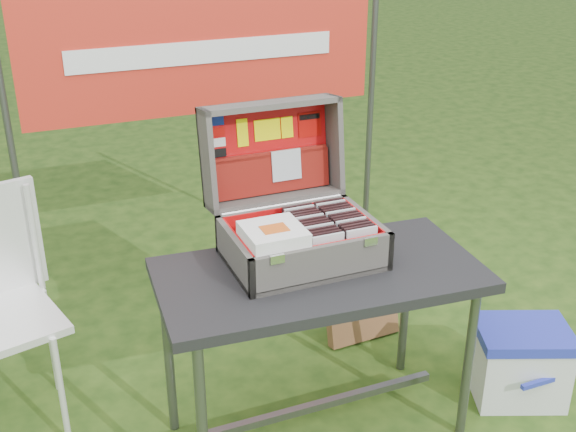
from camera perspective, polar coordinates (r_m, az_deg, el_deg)
name	(u,v)px	position (r m, az deg, el deg)	size (l,w,h in m)	color
table	(318,354)	(2.75, 2.38, -10.87)	(1.15, 0.58, 0.72)	black
table_top	(320,275)	(2.57, 2.52, -4.68)	(1.15, 0.58, 0.04)	black
table_leg_fr	(468,361)	(2.83, 14.07, -11.06)	(0.04, 0.04, 0.68)	#59595B
table_leg_bl	(169,357)	(2.81, -9.40, -10.90)	(0.04, 0.04, 0.68)	#59595B
table_leg_br	(405,302)	(3.14, 9.27, -6.74)	(0.04, 0.04, 0.68)	#59595B
table_brace	(317,406)	(2.90, 2.30, -14.74)	(1.00, 0.03, 0.03)	#59595B
suitcase	(296,190)	(2.57, 0.63, 2.10)	(0.53, 0.54, 0.51)	#646058
suitcase_base_bottom	(302,258)	(2.62, 1.12, -3.32)	(0.53, 0.38, 0.02)	#646058
suitcase_base_wall_front	(323,265)	(2.45, 2.81, -3.87)	(0.53, 0.02, 0.14)	#646058
suitcase_base_wall_back	(283,223)	(2.74, -0.37, -0.57)	(0.53, 0.02, 0.14)	#646058
suitcase_base_wall_left	(234,255)	(2.51, -4.26, -3.12)	(0.02, 0.38, 0.14)	#646058
suitcase_base_wall_right	(365,231)	(2.70, 6.14, -1.19)	(0.02, 0.38, 0.14)	#646058
suitcase_liner_floor	(302,255)	(2.61, 1.12, -3.06)	(0.49, 0.34, 0.01)	red
suitcase_latch_left	(277,259)	(2.35, -0.86, -3.43)	(0.05, 0.01, 0.03)	silver
suitcase_latch_right	(371,241)	(2.48, 6.54, -1.99)	(0.05, 0.01, 0.03)	silver
suitcase_hinge	(282,205)	(2.72, -0.46, 0.88)	(0.02, 0.02, 0.48)	silver
suitcase_lid_back	(267,149)	(2.80, -1.68, 5.28)	(0.53, 0.38, 0.02)	#646058
suitcase_lid_rim_far	(270,105)	(2.71, -1.46, 8.79)	(0.53, 0.02, 0.14)	#646058
suitcase_lid_rim_near	(275,198)	(2.78, -1.01, 1.44)	(0.53, 0.02, 0.14)	#646058
suitcase_lid_rim_left	(207,161)	(2.67, -6.40, 4.34)	(0.02, 0.38, 0.14)	#646058
suitcase_lid_rim_right	(334,144)	(2.84, 3.63, 5.71)	(0.02, 0.38, 0.14)	#646058
suitcase_lid_liner	(268,150)	(2.79, -1.58, 5.24)	(0.49, 0.34, 0.01)	red
suitcase_liner_wall_front	(322,260)	(2.45, 2.68, -3.52)	(0.49, 0.01, 0.12)	red
suitcase_liner_wall_back	(285,222)	(2.73, -0.26, -0.48)	(0.49, 0.01, 0.12)	red
suitcase_liner_wall_left	(238,252)	(2.51, -3.98, -2.85)	(0.01, 0.34, 0.12)	red
suitcase_liner_wall_right	(362,229)	(2.69, 5.90, -1.03)	(0.01, 0.34, 0.12)	red
suitcase_lid_pocket	(271,173)	(2.79, -1.33, 3.39)	(0.47, 0.15, 0.03)	maroon
suitcase_pocket_edge	(271,154)	(2.76, -1.39, 4.90)	(0.46, 0.02, 0.02)	maroon
suitcase_pocket_cd	(286,165)	(2.78, -0.14, 4.05)	(0.12, 0.12, 0.01)	silver
lid_sticker_cc_a	(217,121)	(2.70, -5.63, 7.47)	(0.05, 0.03, 0.00)	#1933B2
lid_sticker_cc_b	(218,132)	(2.70, -5.57, 6.64)	(0.05, 0.03, 0.00)	#B30905
lid_sticker_cc_c	(219,142)	(2.71, -5.50, 5.81)	(0.05, 0.03, 0.00)	white
lid_sticker_cc_d	(220,153)	(2.72, -5.43, 4.98)	(0.05, 0.03, 0.00)	black
lid_card_neon_tall	(242,133)	(2.73, -3.62, 6.58)	(0.04, 0.10, 0.00)	#F5ED02
lid_card_neon_main	(267,130)	(2.76, -1.64, 6.83)	(0.10, 0.08, 0.00)	#F5ED02
lid_card_neon_small	(287,127)	(2.79, -0.07, 7.03)	(0.05, 0.08, 0.00)	#F5ED02
lid_sticker_band	(310,124)	(2.83, 1.73, 7.24)	(0.10, 0.10, 0.00)	#B30905
lid_sticker_band_bar	(309,117)	(2.82, 1.70, 7.84)	(0.09, 0.02, 0.00)	black
cd_left_0	(328,253)	(2.48, 3.17, -2.90)	(0.12, 0.01, 0.14)	silver
cd_left_1	(325,250)	(2.49, 2.97, -2.70)	(0.12, 0.01, 0.14)	black
cd_left_2	(323,247)	(2.51, 2.76, -2.50)	(0.12, 0.01, 0.14)	black
cd_left_3	(320,245)	(2.53, 2.56, -2.30)	(0.12, 0.01, 0.14)	black
cd_left_4	(318,242)	(2.55, 2.37, -2.10)	(0.12, 0.01, 0.14)	silver
cd_left_5	(315,240)	(2.56, 2.17, -1.91)	(0.12, 0.01, 0.14)	black
cd_left_6	(313,238)	(2.58, 1.98, -1.71)	(0.12, 0.01, 0.14)	black
cd_left_7	(310,235)	(2.60, 1.79, -1.53)	(0.12, 0.01, 0.14)	black
cd_left_8	(308,233)	(2.61, 1.60, -1.34)	(0.12, 0.01, 0.14)	silver
cd_left_9	(306,231)	(2.63, 1.42, -1.16)	(0.12, 0.01, 0.14)	black
cd_left_10	(304,228)	(2.65, 1.24, -0.97)	(0.12, 0.01, 0.14)	black
cd_left_11	(301,226)	(2.67, 1.06, -0.80)	(0.12, 0.01, 0.14)	black
cd_left_12	(299,224)	(2.68, 0.88, -0.62)	(0.12, 0.01, 0.14)	silver
cd_left_13	(297,222)	(2.70, 0.70, -0.44)	(0.12, 0.01, 0.14)	black
cd_right_0	(361,246)	(2.53, 5.81, -2.38)	(0.12, 0.01, 0.14)	silver
cd_right_1	(359,244)	(2.55, 5.59, -2.18)	(0.12, 0.01, 0.14)	black
cd_right_2	(356,241)	(2.56, 5.38, -1.99)	(0.12, 0.01, 0.14)	black
cd_right_3	(353,239)	(2.58, 5.16, -1.80)	(0.12, 0.01, 0.14)	black
cd_right_4	(350,236)	(2.60, 4.95, -1.61)	(0.12, 0.01, 0.14)	silver
cd_right_5	(348,234)	(2.61, 4.75, -1.42)	(0.12, 0.01, 0.14)	black
cd_right_6	(345,232)	(2.63, 4.54, -1.24)	(0.12, 0.01, 0.14)	black
cd_right_7	(343,229)	(2.65, 4.34, -1.06)	(0.12, 0.01, 0.14)	black
cd_right_8	(340,227)	(2.66, 4.14, -0.88)	(0.12, 0.01, 0.14)	silver
cd_right_9	(338,225)	(2.68, 3.94, -0.70)	(0.12, 0.01, 0.14)	black
cd_right_10	(335,223)	(2.70, 3.74, -0.53)	(0.12, 0.01, 0.14)	black
cd_right_11	(333,220)	(2.72, 3.55, -0.35)	(0.12, 0.01, 0.14)	black
cd_right_12	(330,218)	(2.73, 3.36, -0.18)	(0.12, 0.01, 0.14)	silver
cd_right_13	(328,216)	(2.75, 3.17, -0.01)	(0.12, 0.01, 0.14)	black
songbook_0	(273,239)	(2.45, -1.16, -1.82)	(0.20, 0.20, 0.01)	white
songbook_1	(273,238)	(2.45, -1.16, -1.72)	(0.20, 0.20, 0.01)	white
songbook_2	(273,236)	(2.45, -1.16, -1.61)	(0.20, 0.20, 0.01)	white
songbook_3	(273,235)	(2.45, -1.17, -1.51)	(0.20, 0.20, 0.01)	white
songbook_4	(273,234)	(2.45, -1.17, -1.40)	(0.20, 0.20, 0.01)	white
songbook_5	(273,232)	(2.44, -1.17, -1.30)	(0.20, 0.20, 0.01)	white
songbook_6	(273,231)	(2.44, -1.17, -1.19)	(0.20, 0.20, 0.01)	white
songbook_7	(273,230)	(2.44, -1.17, -1.09)	(0.20, 0.20, 0.01)	white
songbook_8	(273,228)	(2.44, -1.17, -0.98)	(0.20, 0.20, 0.01)	white
songbook_graphic	(274,228)	(2.43, -1.09, -0.99)	(0.09, 0.07, 0.00)	#D85919
cooler	(519,363)	(3.19, 17.82, -10.96)	(0.37, 0.29, 0.33)	white
cooler_body	(519,367)	(3.20, 17.77, -11.29)	(0.36, 0.27, 0.29)	white
cooler_lid	(524,334)	(3.11, 18.16, -8.81)	(0.37, 0.29, 0.04)	#2834BD
cooler_handle	(545,381)	(3.09, 19.63, -12.18)	(0.22, 0.02, 0.02)	#2834BD
chair_leg_fr	(62,393)	(2.89, -17.46, -13.19)	(0.02, 0.02, 0.48)	silver
chair_leg_br	(51,341)	(3.19, -18.19, -9.37)	(0.02, 0.02, 0.48)	silver
chair_upright_right	(35,238)	(2.98, -19.39, -1.66)	(0.02, 0.02, 0.45)	silver
cardboard_box	(361,301)	(3.42, 5.79, -6.71)	(0.36, 0.06, 0.38)	#9C6139
banner_post_left	(16,173)	(3.28, -20.72, 3.19)	(0.03, 0.03, 1.70)	#59595B
banner_post_right	(370,127)	(3.70, 6.46, 6.99)	(0.03, 0.03, 1.70)	#59595B
banner	(204,52)	(3.26, -6.65, 12.78)	(1.60, 0.01, 0.55)	red
banner_text	(205,52)	(3.25, -6.59, 12.74)	(1.20, 0.00, 0.10)	white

